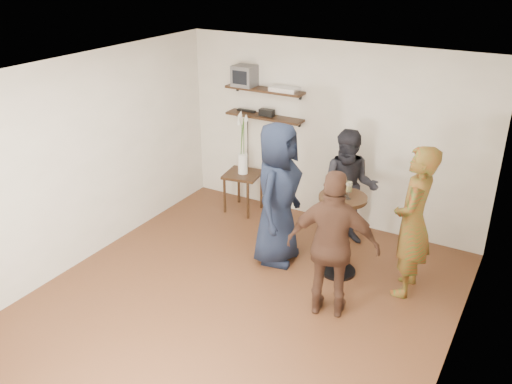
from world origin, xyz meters
TOP-DOWN VIEW (x-y plane):
  - room at (0.00, 0.00)m, footprint 4.58×5.08m
  - shelf_upper at (-1.00, 2.38)m, footprint 1.20×0.25m
  - shelf_lower at (-1.00, 2.38)m, footprint 1.20×0.25m
  - crt_monitor at (-1.33, 2.38)m, footprint 0.32×0.30m
  - dvd_deck at (-0.68, 2.38)m, footprint 0.40×0.24m
  - radio at (-0.96, 2.38)m, footprint 0.22×0.10m
  - power_strip at (-1.34, 2.42)m, footprint 0.30×0.05m
  - side_table at (-1.21, 2.09)m, footprint 0.59×0.59m
  - vase_lilies at (-1.21, 2.09)m, footprint 0.20×0.20m
  - drinks_table at (0.73, 1.17)m, footprint 0.57×0.57m
  - wine_glass_fl at (0.66, 1.14)m, footprint 0.07×0.07m
  - wine_glass_fr at (0.81, 1.13)m, footprint 0.07×0.07m
  - wine_glass_bl at (0.70, 1.24)m, footprint 0.07×0.07m
  - wine_glass_br at (0.76, 1.18)m, footprint 0.06×0.06m
  - person_plaid at (1.56, 1.20)m, footprint 0.46×0.68m
  - person_dark at (0.51, 1.97)m, footprint 0.91×0.79m
  - person_navy at (-0.09, 1.08)m, footprint 0.68×0.96m
  - person_brown at (0.94, 0.37)m, footprint 1.06×0.65m

SIDE VIEW (x-z plane):
  - side_table at x=-1.21m, z-range 0.21..0.82m
  - drinks_table at x=0.73m, z-range 0.15..1.20m
  - person_dark at x=0.51m, z-range 0.00..1.59m
  - person_brown at x=0.94m, z-range 0.00..1.68m
  - person_plaid at x=1.56m, z-range 0.00..1.81m
  - person_navy at x=-0.09m, z-range 0.00..1.85m
  - vase_lilies at x=-1.21m, z-range 0.43..1.43m
  - wine_glass_br at x=0.76m, z-range 1.08..1.27m
  - wine_glass_fl at x=0.66m, z-range 1.08..1.28m
  - wine_glass_bl at x=0.70m, z-range 1.08..1.29m
  - wine_glass_fr at x=0.81m, z-range 1.08..1.30m
  - room at x=0.00m, z-range -0.04..2.64m
  - shelf_lower at x=-1.00m, z-range 1.43..1.47m
  - power_strip at x=-1.34m, z-range 1.47..1.50m
  - radio at x=-0.96m, z-range 1.47..1.57m
  - shelf_upper at x=-1.00m, z-range 1.83..1.87m
  - dvd_deck at x=-0.68m, z-range 1.87..1.93m
  - crt_monitor at x=-1.33m, z-range 1.87..2.17m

